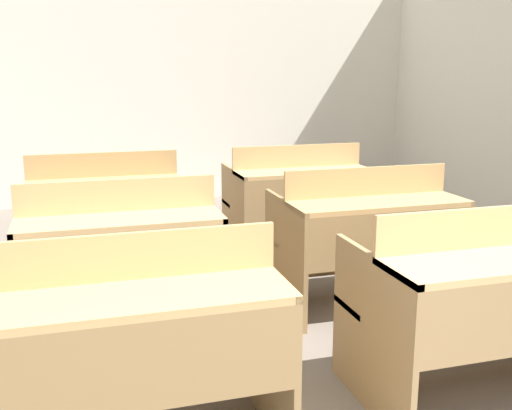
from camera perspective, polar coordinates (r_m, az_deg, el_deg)
The scene contains 7 objects.
wall_back at distance 6.96m, azimuth -9.59°, elevation 11.55°, with size 6.22×0.06×2.73m.
bench_front_left at distance 2.37m, azimuth -11.20°, elevation -12.59°, with size 1.09×0.73×0.89m.
bench_front_right at distance 2.90m, azimuth 20.80°, elevation -8.45°, with size 1.09×0.73×0.89m.
bench_second_left at distance 3.45m, azimuth -12.77°, elevation -4.58°, with size 1.09×0.73×0.89m.
bench_second_right at distance 3.84m, azimuth 10.45°, elevation -2.71°, with size 1.09×0.73×0.89m.
bench_third_left at distance 4.58m, azimuth -14.15°, elevation -0.40°, with size 1.09×0.73×0.89m.
bench_third_right at distance 4.90m, azimuth 4.00°, elevation 0.79°, with size 1.09×0.73×0.89m.
Camera 1 is at (-0.87, -0.52, 1.47)m, focal length 42.00 mm.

